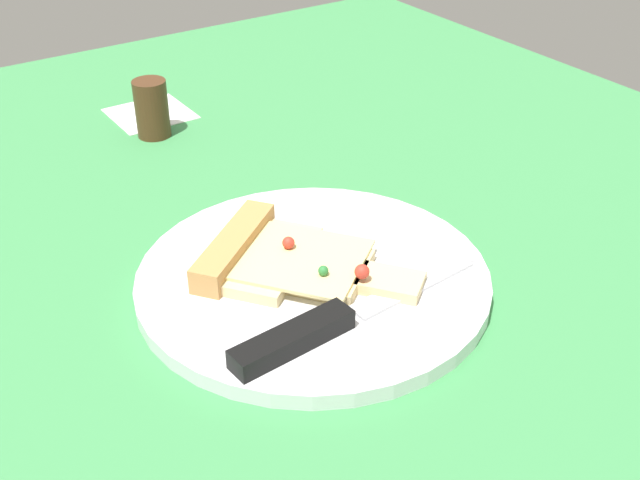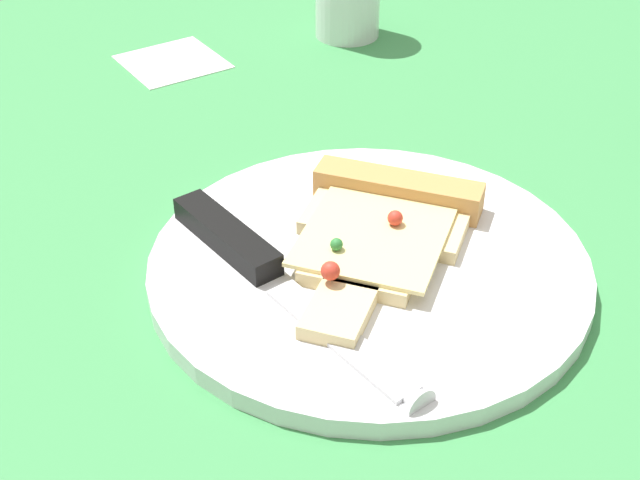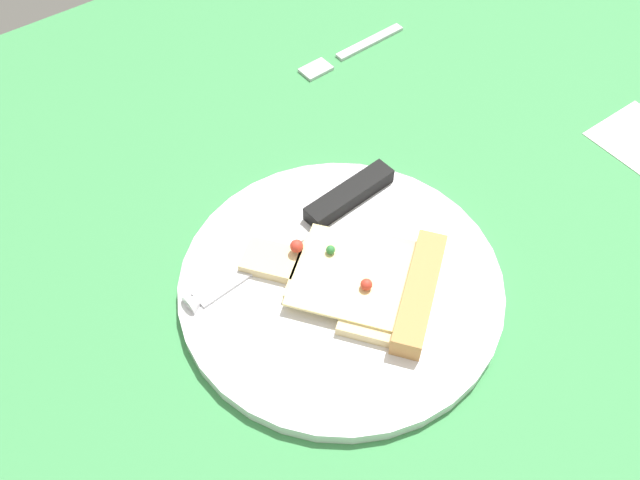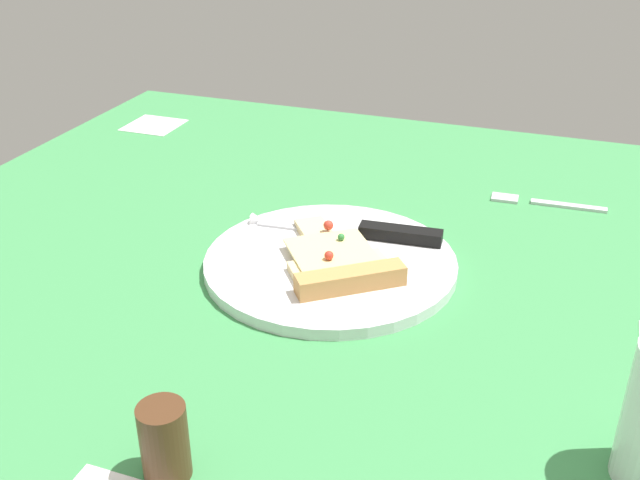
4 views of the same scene
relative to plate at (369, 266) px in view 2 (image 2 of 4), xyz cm
name	(u,v)px [view 2 (image 2 of 4)]	position (x,y,z in cm)	size (l,w,h in cm)	color
ground_plane	(406,244)	(5.61, 2.97, -2.17)	(122.26, 122.26, 3.00)	#3D8C4C
plate	(369,266)	(0.00, 0.00, 0.00)	(29.19, 29.19, 1.35)	silver
pizza_slice	(380,227)	(2.06, 1.58, 1.46)	(18.58, 16.73, 2.51)	beige
knife	(266,271)	(-6.74, 1.91, 1.28)	(3.97, 24.09, 2.45)	silver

